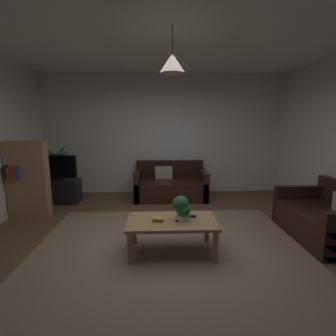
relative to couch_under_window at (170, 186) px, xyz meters
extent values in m
cube|color=brown|center=(-0.13, -2.22, -0.28)|extent=(5.73, 5.45, 0.02)
cube|color=gray|center=(-0.13, -2.42, -0.27)|extent=(3.73, 3.00, 0.01)
cube|color=silver|center=(-0.13, 0.54, 1.15)|extent=(5.85, 0.06, 2.84)
cube|color=white|center=(-0.13, -2.22, 2.58)|extent=(5.73, 5.45, 0.02)
cube|color=white|center=(0.26, 0.50, 0.88)|extent=(1.07, 0.01, 0.92)
cube|color=black|center=(0.00, -0.04, -0.06)|extent=(1.60, 0.89, 0.42)
cube|color=black|center=(0.00, 0.35, 0.35)|extent=(1.60, 0.12, 0.40)
cube|color=black|center=(-0.74, -0.04, 0.05)|extent=(0.12, 0.89, 0.64)
cube|color=black|center=(0.74, -0.04, 0.05)|extent=(0.12, 0.89, 0.64)
cube|color=#B7AD9E|center=(-0.15, 0.17, 0.29)|extent=(0.41, 0.14, 0.28)
cube|color=black|center=(2.19, -2.15, -0.06)|extent=(0.89, 1.42, 0.42)
cube|color=black|center=(2.19, -1.50, 0.05)|extent=(0.89, 0.12, 0.64)
cube|color=#A87F56|center=(-0.10, -2.50, 0.17)|extent=(1.18, 0.66, 0.04)
cylinder|color=#A87F56|center=(-0.63, -2.76, -0.06)|extent=(0.07, 0.07, 0.42)
cylinder|color=#A87F56|center=(0.42, -2.76, -0.06)|extent=(0.07, 0.07, 0.42)
cylinder|color=#A87F56|center=(-0.63, -2.23, -0.06)|extent=(0.07, 0.07, 0.42)
cylinder|color=#A87F56|center=(0.42, -2.23, -0.06)|extent=(0.07, 0.07, 0.42)
cube|color=#99663F|center=(-0.29, -2.53, 0.20)|extent=(0.17, 0.10, 0.02)
cube|color=gold|center=(-0.28, -2.53, 0.22)|extent=(0.13, 0.11, 0.03)
cube|color=black|center=(0.02, -2.54, 0.20)|extent=(0.17, 0.07, 0.02)
cube|color=black|center=(0.16, -2.40, 0.20)|extent=(0.17, 0.09, 0.02)
cylinder|color=beige|center=(0.04, -2.51, 0.23)|extent=(0.18, 0.18, 0.08)
sphere|color=#235B2D|center=(0.05, -2.52, 0.33)|extent=(0.19, 0.19, 0.19)
sphere|color=#235B2D|center=(0.01, -2.49, 0.40)|extent=(0.22, 0.22, 0.22)
cube|color=black|center=(-2.45, -0.24, -0.02)|extent=(0.90, 0.44, 0.50)
cube|color=black|center=(-2.45, -0.26, 0.52)|extent=(0.86, 0.05, 0.49)
cube|color=black|center=(-2.45, -0.29, 0.52)|extent=(0.82, 0.00, 0.45)
cube|color=black|center=(-2.45, -0.26, 0.25)|extent=(0.24, 0.16, 0.04)
cylinder|color=#4C4C51|center=(-2.63, 0.18, -0.12)|extent=(0.32, 0.32, 0.30)
cylinder|color=brown|center=(-2.63, 0.18, 0.35)|extent=(0.05, 0.05, 0.65)
cone|color=#2D6B33|center=(-2.45, 0.17, 0.73)|extent=(0.38, 0.11, 0.20)
cone|color=#2D6B33|center=(-2.53, 0.37, 0.80)|extent=(0.26, 0.47, 0.38)
cone|color=#2D6B33|center=(-2.76, 0.27, 0.76)|extent=(0.33, 0.29, 0.29)
cone|color=#2D6B33|center=(-2.80, 0.06, 0.75)|extent=(0.40, 0.36, 0.29)
cone|color=#2D6B33|center=(-2.58, 0.00, 0.75)|extent=(0.17, 0.40, 0.26)
cube|color=#A87F56|center=(-2.63, -1.09, 0.43)|extent=(0.70, 0.22, 1.40)
cube|color=black|center=(-2.91, -1.21, 0.61)|extent=(0.04, 0.16, 0.22)
cube|color=#99663F|center=(-2.86, -1.21, 0.59)|extent=(0.03, 0.16, 0.19)
cube|color=#B22D2D|center=(-2.83, -1.21, 0.59)|extent=(0.04, 0.16, 0.19)
cube|color=#B22D2D|center=(-2.79, -1.21, 0.60)|extent=(0.03, 0.16, 0.21)
cube|color=#B22D2D|center=(-2.74, -1.21, 0.58)|extent=(0.05, 0.16, 0.17)
cube|color=#2D4C8C|center=(-2.70, -1.21, 0.60)|extent=(0.03, 0.16, 0.21)
cylinder|color=black|center=(-0.10, -2.50, 2.41)|extent=(0.01, 0.01, 0.31)
cone|color=beige|center=(-0.10, -2.50, 2.14)|extent=(0.31, 0.31, 0.22)
camera|label=1|loc=(-0.28, -5.67, 1.47)|focal=27.22mm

